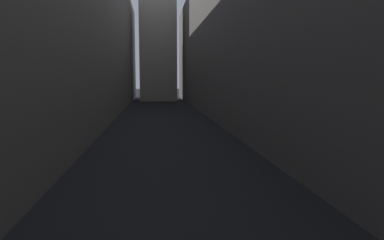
{
  "coord_description": "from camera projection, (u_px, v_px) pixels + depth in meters",
  "views": [
    {
      "loc": [
        -1.01,
        12.94,
        4.69
      ],
      "look_at": [
        0.0,
        22.32,
        3.58
      ],
      "focal_mm": 33.22,
      "sensor_mm": 36.0,
      "label": 1
    }
  ],
  "objects": [
    {
      "name": "ground_plane",
      "position": [
        164.0,
        126.0,
        35.28
      ],
      "size": [
        264.0,
        264.0,
        0.0
      ],
      "primitive_type": "plane",
      "color": "black"
    },
    {
      "name": "building_block_left",
      "position": [
        41.0,
        20.0,
        34.78
      ],
      "size": [
        12.87,
        108.0,
        20.79
      ],
      "primitive_type": "cube",
      "color": "slate",
      "rests_on": "ground"
    },
    {
      "name": "building_block_right",
      "position": [
        288.0,
        28.0,
        37.49
      ],
      "size": [
        15.39,
        108.0,
        20.09
      ],
      "primitive_type": "cube",
      "color": "slate",
      "rests_on": "ground"
    }
  ]
}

